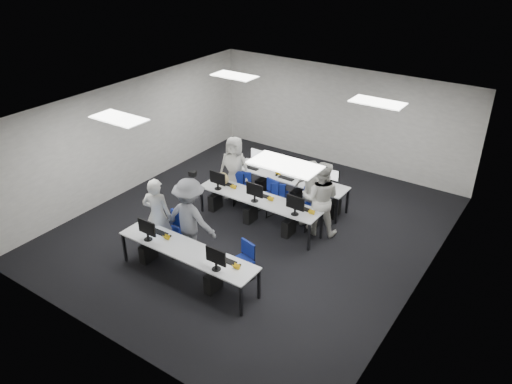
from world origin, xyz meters
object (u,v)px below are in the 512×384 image
Objects in this scene: chair_1 at (242,268)px; chair_7 at (313,211)px; student_2 at (235,168)px; chair_5 at (241,188)px; student_1 at (321,198)px; chair_3 at (268,203)px; student_0 at (157,215)px; desk_mid at (259,200)px; chair_4 at (305,215)px; desk_front at (187,251)px; chair_0 at (174,240)px; student_3 at (310,193)px; chair_2 at (243,194)px; photographer at (190,219)px; chair_6 at (279,200)px.

chair_7 reaches higher than chair_1.
student_2 reaches higher than chair_1.
chair_7 is at bearing -10.57° from student_2.
chair_5 is 0.45× the size of student_1.
student_0 reaches higher than chair_3.
chair_4 reaches higher than desk_mid.
student_0 is 1.03× the size of student_2.
chair_3 is (-0.14, 3.20, -0.41)m from desk_front.
desk_front is 3.38× the size of chair_0.
student_3 is at bearing 101.84° from chair_1.
chair_2 is at bearing 146.14° from desk_mid.
photographer is at bearing -81.37° from chair_5.
chair_1 is at bearing 6.27° from chair_0.
chair_5 is at bearing 140.06° from chair_1.
desk_front is 0.90m from photographer.
chair_4 is 0.51× the size of photographer.
chair_5 is at bearing 108.52° from desk_front.
chair_4 is 2.37m from student_2.
student_3 is (2.19, -0.22, 0.60)m from chair_5.
student_1 reaches higher than student_2.
desk_front is 3.41m from student_1.
student_3 is at bearing -19.75° from chair_2.
student_2 is (-1.18, 0.21, 0.59)m from chair_3.
chair_6 is at bearing -4.87° from chair_2.
desk_mid is 2.21m from chair_1.
chair_0 is 3.21m from chair_4.
chair_3 is 1.10m from chair_4.
chair_5 is at bearing -177.88° from chair_4.
desk_mid is (0.00, 2.60, 0.00)m from desk_front.
chair_4 reaches higher than chair_5.
chair_7 reaches higher than chair_3.
student_2 is 2.83m from photographer.
photographer reaches higher than chair_5.
chair_7 is 3.82m from student_0.
chair_3 reaches higher than desk_mid.
chair_1 is 1.03× the size of chair_5.
chair_4 is 0.30m from chair_7.
chair_7 is at bearing -6.01° from chair_5.
chair_0 is 0.55× the size of student_2.
chair_1 is at bearing -95.71° from chair_7.
chair_4 is at bearing -23.05° from chair_2.
student_2 is (-2.36, -0.05, 0.57)m from chair_7.
student_1 reaches higher than student_0.
student_1 is (0.47, 2.49, 0.65)m from chair_1.
chair_0 is (-0.92, -2.03, -0.38)m from desk_mid.
chair_7 is at bearing -64.89° from student_1.
chair_3 is 0.35m from chair_6.
chair_0 reaches higher than desk_mid.
chair_3 is at bearing -170.63° from chair_7.
desk_mid is at bearing 1.80° from student_1.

